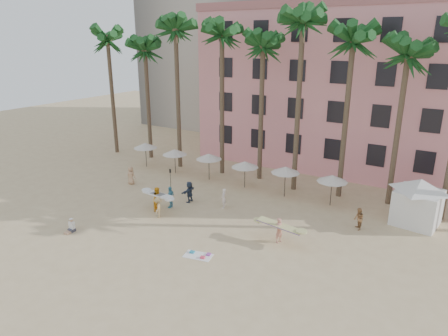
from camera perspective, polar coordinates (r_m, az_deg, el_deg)
name	(u,v)px	position (r m, az deg, el deg)	size (l,w,h in m)	color
ground	(167,248)	(27.04, -8.21, -11.23)	(120.00, 120.00, 0.00)	#D1B789
pink_hotel	(376,90)	(44.99, 20.90, 10.35)	(35.00, 14.00, 16.00)	pink
palm_row	(276,40)	(36.12, 7.51, 17.64)	(44.40, 5.40, 16.30)	brown
umbrella_row	(226,160)	(37.15, 0.31, 1.15)	(22.50, 2.70, 2.73)	#332B23
cabana	(419,198)	(32.45, 26.05, -3.83)	(5.06, 5.06, 3.50)	white
beach_towel	(199,255)	(25.95, -3.59, -12.33)	(1.97, 1.35, 0.14)	white
carrier_yellow	(280,229)	(27.26, 7.93, -8.58)	(3.13, 0.81, 1.77)	tan
carrier_white	(158,198)	(32.21, -9.44, -4.29)	(2.99, 1.28, 1.95)	#F7A51A
beachgoers	(195,197)	(32.63, -4.12, -4.10)	(21.53, 7.08, 1.81)	tan
paddle	(170,178)	(35.50, -7.66, -1.40)	(0.18, 0.04, 2.23)	black
seated_man	(71,227)	(30.67, -20.99, -7.91)	(0.43, 0.75, 0.98)	#3F3F4C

